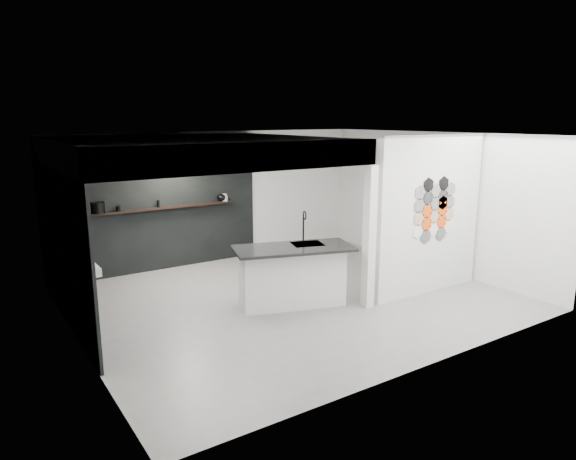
{
  "coord_description": "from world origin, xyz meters",
  "views": [
    {
      "loc": [
        -4.74,
        -7.01,
        3.07
      ],
      "look_at": [
        0.1,
        0.3,
        1.15
      ],
      "focal_mm": 32.0,
      "sensor_mm": 36.0,
      "label": 1
    }
  ],
  "objects_px": {
    "kitchen_island": "(292,275)",
    "kettle": "(221,197)",
    "stockpot": "(98,208)",
    "partition_panel": "(429,215)",
    "wall_basin": "(83,270)",
    "bottle_dark": "(158,204)",
    "utensil_cup": "(118,209)",
    "glass_bowl": "(224,198)",
    "glass_vase": "(224,197)"
  },
  "relations": [
    {
      "from": "stockpot",
      "to": "utensil_cup",
      "type": "distance_m",
      "value": 0.38
    },
    {
      "from": "kitchen_island",
      "to": "kettle",
      "type": "relative_size",
      "value": 10.95
    },
    {
      "from": "partition_panel",
      "to": "kettle",
      "type": "distance_m",
      "value": 4.42
    },
    {
      "from": "wall_basin",
      "to": "stockpot",
      "type": "bearing_deg",
      "value": 69.94
    },
    {
      "from": "stockpot",
      "to": "utensil_cup",
      "type": "bearing_deg",
      "value": 0.0
    },
    {
      "from": "kettle",
      "to": "stockpot",
      "type": "bearing_deg",
      "value": 171.19
    },
    {
      "from": "utensil_cup",
      "to": "partition_panel",
      "type": "bearing_deg",
      "value": -41.72
    },
    {
      "from": "stockpot",
      "to": "bottle_dark",
      "type": "distance_m",
      "value": 1.17
    },
    {
      "from": "wall_basin",
      "to": "stockpot",
      "type": "height_order",
      "value": "stockpot"
    },
    {
      "from": "wall_basin",
      "to": "glass_bowl",
      "type": "bearing_deg",
      "value": 31.35
    },
    {
      "from": "stockpot",
      "to": "bottle_dark",
      "type": "relative_size",
      "value": 1.78
    },
    {
      "from": "kettle",
      "to": "utensil_cup",
      "type": "bearing_deg",
      "value": 171.19
    },
    {
      "from": "glass_vase",
      "to": "bottle_dark",
      "type": "bearing_deg",
      "value": 180.0
    },
    {
      "from": "stockpot",
      "to": "bottle_dark",
      "type": "height_order",
      "value": "stockpot"
    },
    {
      "from": "stockpot",
      "to": "partition_panel",
      "type": "bearing_deg",
      "value": -39.37
    },
    {
      "from": "wall_basin",
      "to": "glass_vase",
      "type": "height_order",
      "value": "glass_vase"
    },
    {
      "from": "wall_basin",
      "to": "glass_vase",
      "type": "relative_size",
      "value": 3.76
    },
    {
      "from": "glass_vase",
      "to": "utensil_cup",
      "type": "bearing_deg",
      "value": 180.0
    },
    {
      "from": "wall_basin",
      "to": "kitchen_island",
      "type": "xyz_separation_m",
      "value": [
        3.06,
        -1.05,
        -0.33
      ]
    },
    {
      "from": "partition_panel",
      "to": "stockpot",
      "type": "relative_size",
      "value": 11.08
    },
    {
      "from": "kettle",
      "to": "glass_bowl",
      "type": "height_order",
      "value": "kettle"
    },
    {
      "from": "stockpot",
      "to": "utensil_cup",
      "type": "xyz_separation_m",
      "value": [
        0.38,
        0.0,
        -0.05
      ]
    },
    {
      "from": "stockpot",
      "to": "utensil_cup",
      "type": "relative_size",
      "value": 2.54
    },
    {
      "from": "kitchen_island",
      "to": "utensil_cup",
      "type": "xyz_separation_m",
      "value": [
        -1.93,
        3.12,
        0.85
      ]
    },
    {
      "from": "stockpot",
      "to": "kettle",
      "type": "height_order",
      "value": "stockpot"
    },
    {
      "from": "kitchen_island",
      "to": "stockpot",
      "type": "distance_m",
      "value": 3.98
    },
    {
      "from": "glass_bowl",
      "to": "utensil_cup",
      "type": "bearing_deg",
      "value": 180.0
    },
    {
      "from": "partition_panel",
      "to": "bottle_dark",
      "type": "distance_m",
      "value": 5.24
    },
    {
      "from": "wall_basin",
      "to": "glass_bowl",
      "type": "xyz_separation_m",
      "value": [
        3.39,
        2.07,
        0.53
      ]
    },
    {
      "from": "kitchen_island",
      "to": "partition_panel",
      "type": "bearing_deg",
      "value": 0.34
    },
    {
      "from": "kitchen_island",
      "to": "glass_bowl",
      "type": "bearing_deg",
      "value": 101.49
    },
    {
      "from": "kettle",
      "to": "glass_bowl",
      "type": "bearing_deg",
      "value": -8.81
    },
    {
      "from": "kitchen_island",
      "to": "bottle_dark",
      "type": "xyz_separation_m",
      "value": [
        -1.13,
        3.12,
        0.87
      ]
    },
    {
      "from": "stockpot",
      "to": "kettle",
      "type": "xyz_separation_m",
      "value": [
        2.57,
        0.0,
        -0.02
      ]
    },
    {
      "from": "utensil_cup",
      "to": "kitchen_island",
      "type": "bearing_deg",
      "value": -58.27
    },
    {
      "from": "utensil_cup",
      "to": "kettle",
      "type": "bearing_deg",
      "value": 0.0
    },
    {
      "from": "stockpot",
      "to": "utensil_cup",
      "type": "height_order",
      "value": "stockpot"
    },
    {
      "from": "wall_basin",
      "to": "kettle",
      "type": "height_order",
      "value": "kettle"
    },
    {
      "from": "glass_vase",
      "to": "kettle",
      "type": "bearing_deg",
      "value": 180.0
    },
    {
      "from": "partition_panel",
      "to": "utensil_cup",
      "type": "relative_size",
      "value": 28.19
    },
    {
      "from": "bottle_dark",
      "to": "kitchen_island",
      "type": "bearing_deg",
      "value": -69.99
    },
    {
      "from": "kettle",
      "to": "utensil_cup",
      "type": "height_order",
      "value": "kettle"
    },
    {
      "from": "glass_bowl",
      "to": "bottle_dark",
      "type": "height_order",
      "value": "bottle_dark"
    },
    {
      "from": "wall_basin",
      "to": "bottle_dark",
      "type": "height_order",
      "value": "bottle_dark"
    },
    {
      "from": "kitchen_island",
      "to": "glass_vase",
      "type": "relative_size",
      "value": 13.13
    },
    {
      "from": "stockpot",
      "to": "kettle",
      "type": "bearing_deg",
      "value": 0.0
    },
    {
      "from": "utensil_cup",
      "to": "glass_vase",
      "type": "bearing_deg",
      "value": 0.0
    },
    {
      "from": "wall_basin",
      "to": "glass_bowl",
      "type": "relative_size",
      "value": 3.82
    },
    {
      "from": "wall_basin",
      "to": "stockpot",
      "type": "xyz_separation_m",
      "value": [
        0.75,
        2.07,
        0.57
      ]
    },
    {
      "from": "stockpot",
      "to": "glass_bowl",
      "type": "relative_size",
      "value": 1.61
    }
  ]
}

